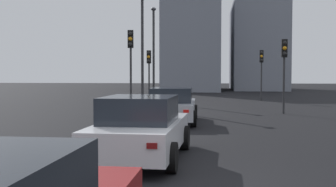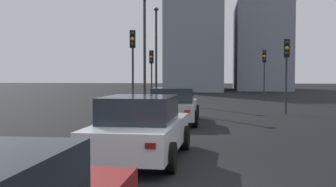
{
  "view_description": "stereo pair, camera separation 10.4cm",
  "coord_description": "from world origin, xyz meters",
  "px_view_note": "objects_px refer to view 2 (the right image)",
  "views": [
    {
      "loc": [
        -7.91,
        -0.25,
        2.03
      ],
      "look_at": [
        3.0,
        0.86,
        1.52
      ],
      "focal_mm": 45.53,
      "sensor_mm": 36.0,
      "label": 1
    },
    {
      "loc": [
        -7.9,
        -0.35,
        2.03
      ],
      "look_at": [
        3.0,
        0.86,
        1.52
      ],
      "focal_mm": 45.53,
      "sensor_mm": 36.0,
      "label": 2
    }
  ],
  "objects_px": {
    "car_silver_right_lead": "(173,106)",
    "car_white_right_second": "(141,129)",
    "traffic_light_near_left": "(264,64)",
    "traffic_light_far_left": "(287,60)",
    "street_lamp_far": "(145,41)",
    "street_lamp_kerbside": "(156,46)",
    "traffic_light_far_right": "(151,65)",
    "traffic_light_near_right": "(133,54)"
  },
  "relations": [
    {
      "from": "traffic_light_far_left",
      "to": "street_lamp_far",
      "type": "distance_m",
      "value": 8.48
    },
    {
      "from": "car_silver_right_lead",
      "to": "car_white_right_second",
      "type": "relative_size",
      "value": 1.04
    },
    {
      "from": "street_lamp_far",
      "to": "traffic_light_near_left",
      "type": "bearing_deg",
      "value": -49.08
    },
    {
      "from": "car_white_right_second",
      "to": "traffic_light_near_left",
      "type": "relative_size",
      "value": 1.2
    },
    {
      "from": "car_silver_right_lead",
      "to": "street_lamp_kerbside",
      "type": "distance_m",
      "value": 13.18
    },
    {
      "from": "street_lamp_far",
      "to": "car_silver_right_lead",
      "type": "bearing_deg",
      "value": -162.1
    },
    {
      "from": "car_silver_right_lead",
      "to": "traffic_light_near_left",
      "type": "height_order",
      "value": "traffic_light_near_left"
    },
    {
      "from": "car_silver_right_lead",
      "to": "street_lamp_kerbside",
      "type": "relative_size",
      "value": 0.69
    },
    {
      "from": "traffic_light_far_right",
      "to": "street_lamp_far",
      "type": "height_order",
      "value": "street_lamp_far"
    },
    {
      "from": "traffic_light_near_left",
      "to": "street_lamp_kerbside",
      "type": "distance_m",
      "value": 8.05
    },
    {
      "from": "traffic_light_near_left",
      "to": "traffic_light_near_right",
      "type": "relative_size",
      "value": 0.88
    },
    {
      "from": "traffic_light_near_left",
      "to": "traffic_light_far_right",
      "type": "relative_size",
      "value": 1.03
    },
    {
      "from": "car_white_right_second",
      "to": "street_lamp_far",
      "type": "relative_size",
      "value": 0.68
    },
    {
      "from": "car_silver_right_lead",
      "to": "street_lamp_far",
      "type": "distance_m",
      "value": 8.66
    },
    {
      "from": "street_lamp_kerbside",
      "to": "street_lamp_far",
      "type": "distance_m",
      "value": 4.89
    },
    {
      "from": "street_lamp_far",
      "to": "traffic_light_far_right",
      "type": "bearing_deg",
      "value": 3.02
    },
    {
      "from": "car_white_right_second",
      "to": "traffic_light_near_right",
      "type": "height_order",
      "value": "traffic_light_near_right"
    },
    {
      "from": "car_white_right_second",
      "to": "street_lamp_far",
      "type": "distance_m",
      "value": 15.7
    },
    {
      "from": "traffic_light_far_left",
      "to": "traffic_light_far_right",
      "type": "height_order",
      "value": "traffic_light_far_left"
    },
    {
      "from": "traffic_light_near_left",
      "to": "traffic_light_far_right",
      "type": "height_order",
      "value": "traffic_light_near_left"
    },
    {
      "from": "traffic_light_near_left",
      "to": "traffic_light_near_right",
      "type": "xyz_separation_m",
      "value": [
        -10.3,
        7.77,
        0.34
      ]
    },
    {
      "from": "traffic_light_near_left",
      "to": "street_lamp_kerbside",
      "type": "xyz_separation_m",
      "value": [
        -1.83,
        7.73,
        1.28
      ]
    },
    {
      "from": "street_lamp_kerbside",
      "to": "street_lamp_far",
      "type": "relative_size",
      "value": 1.01
    },
    {
      "from": "car_white_right_second",
      "to": "street_lamp_kerbside",
      "type": "distance_m",
      "value": 20.47
    },
    {
      "from": "street_lamp_kerbside",
      "to": "traffic_light_near_right",
      "type": "bearing_deg",
      "value": 179.75
    },
    {
      "from": "traffic_light_near_right",
      "to": "street_lamp_far",
      "type": "relative_size",
      "value": 0.64
    },
    {
      "from": "car_white_right_second",
      "to": "traffic_light_far_left",
      "type": "distance_m",
      "value": 13.15
    },
    {
      "from": "car_white_right_second",
      "to": "traffic_light_near_left",
      "type": "bearing_deg",
      "value": -11.45
    },
    {
      "from": "traffic_light_near_left",
      "to": "traffic_light_far_left",
      "type": "height_order",
      "value": "traffic_light_near_left"
    },
    {
      "from": "traffic_light_near_right",
      "to": "traffic_light_near_left",
      "type": "bearing_deg",
      "value": 139.08
    },
    {
      "from": "car_white_right_second",
      "to": "street_lamp_far",
      "type": "xyz_separation_m",
      "value": [
        15.18,
        2.43,
        3.21
      ]
    },
    {
      "from": "traffic_light_near_right",
      "to": "street_lamp_kerbside",
      "type": "xyz_separation_m",
      "value": [
        8.47,
        -0.04,
        0.94
      ]
    },
    {
      "from": "car_white_right_second",
      "to": "traffic_light_near_right",
      "type": "distance_m",
      "value": 12.07
    },
    {
      "from": "traffic_light_far_right",
      "to": "street_lamp_kerbside",
      "type": "xyz_separation_m",
      "value": [
        0.75,
        -0.23,
        1.36
      ]
    },
    {
      "from": "car_white_right_second",
      "to": "street_lamp_kerbside",
      "type": "bearing_deg",
      "value": 9.07
    },
    {
      "from": "street_lamp_kerbside",
      "to": "street_lamp_far",
      "type": "height_order",
      "value": "street_lamp_kerbside"
    },
    {
      "from": "traffic_light_near_left",
      "to": "street_lamp_kerbside",
      "type": "bearing_deg",
      "value": -68.91
    },
    {
      "from": "traffic_light_near_right",
      "to": "traffic_light_far_left",
      "type": "height_order",
      "value": "traffic_light_near_right"
    },
    {
      "from": "traffic_light_near_right",
      "to": "traffic_light_far_right",
      "type": "bearing_deg",
      "value": 177.53
    },
    {
      "from": "car_silver_right_lead",
      "to": "car_white_right_second",
      "type": "xyz_separation_m",
      "value": [
        -7.53,
        0.04,
        0.02
      ]
    },
    {
      "from": "traffic_light_near_left",
      "to": "traffic_light_far_right",
      "type": "bearing_deg",
      "value": -64.23
    },
    {
      "from": "car_silver_right_lead",
      "to": "traffic_light_far_right",
      "type": "xyz_separation_m",
      "value": [
        11.78,
        2.69,
        1.91
      ]
    }
  ]
}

